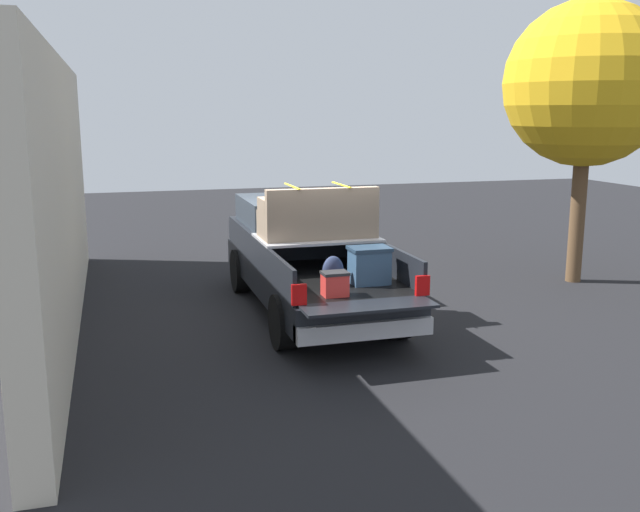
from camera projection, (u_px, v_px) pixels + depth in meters
name	position (u px, v px, depth m)	size (l,w,h in m)	color
ground_plane	(310.00, 312.00, 12.20)	(40.00, 40.00, 0.00)	black
pickup_truck	(305.00, 254.00, 12.35)	(6.05, 2.06, 2.23)	black
building_facade	(59.00, 197.00, 10.92)	(11.01, 0.36, 4.17)	beige
tree_background	(587.00, 85.00, 13.64)	(3.18, 3.18, 5.50)	brown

